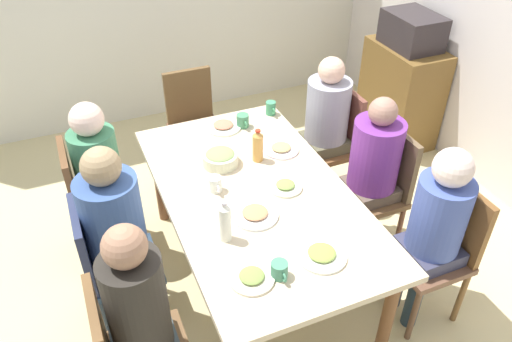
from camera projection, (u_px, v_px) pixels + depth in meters
ground_plane at (256, 277)px, 3.39m from camera, size 5.77×5.77×0.00m
dining_table at (256, 201)px, 3.00m from camera, size 1.85×1.04×0.74m
chair_0 at (91, 197)px, 3.26m from camera, size 0.40×0.40×0.90m
person_0 at (100, 170)px, 3.17m from camera, size 0.30×0.30×1.18m
chair_1 at (107, 262)px, 2.81m from camera, size 0.40×0.40×0.90m
person_1 at (116, 226)px, 2.69m from camera, size 0.32×0.32×1.25m
chair_2 at (441, 246)px, 2.91m from camera, size 0.40×0.40×0.90m
person_2 at (436, 223)px, 2.76m from camera, size 0.30×0.30×1.20m
chair_3 at (380, 185)px, 3.36m from camera, size 0.40×0.40×0.90m
person_3 at (373, 164)px, 3.22m from camera, size 0.32×0.32×1.18m
person_4 at (142, 315)px, 2.24m from camera, size 0.30×0.30×1.27m
chair_5 at (334, 139)px, 3.82m from camera, size 0.40×0.40×0.90m
person_5 at (326, 118)px, 3.67m from camera, size 0.32×0.32×1.19m
chair_6 at (194, 120)px, 4.05m from camera, size 0.40×0.40×0.90m
plate_0 at (252, 277)px, 2.40m from camera, size 0.22×0.22×0.04m
plate_1 at (322, 254)px, 2.53m from camera, size 0.26×0.26×0.04m
plate_2 at (223, 126)px, 3.51m from camera, size 0.25×0.25×0.04m
plate_3 at (255, 214)px, 2.77m from camera, size 0.26×0.26×0.04m
plate_4 at (281, 149)px, 3.29m from camera, size 0.23×0.23×0.04m
plate_5 at (285, 186)px, 2.97m from camera, size 0.20×0.20×0.04m
bowl_0 at (220, 158)px, 3.14m from camera, size 0.22×0.22×0.10m
cup_0 at (215, 184)px, 2.93m from camera, size 0.11×0.08×0.09m
cup_1 at (271, 108)px, 3.65m from camera, size 0.11×0.07×0.10m
cup_2 at (243, 121)px, 3.51m from camera, size 0.12×0.09×0.09m
cup_3 at (280, 270)px, 2.40m from camera, size 0.12×0.08×0.09m
bottle_0 at (225, 222)px, 2.57m from camera, size 0.06×0.06×0.25m
bottle_1 at (258, 146)px, 3.15m from camera, size 0.07×0.07×0.22m
side_cabinet at (400, 94)px, 4.54m from camera, size 0.70×0.44×0.90m
microwave at (412, 30)px, 4.18m from camera, size 0.48×0.36×0.28m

